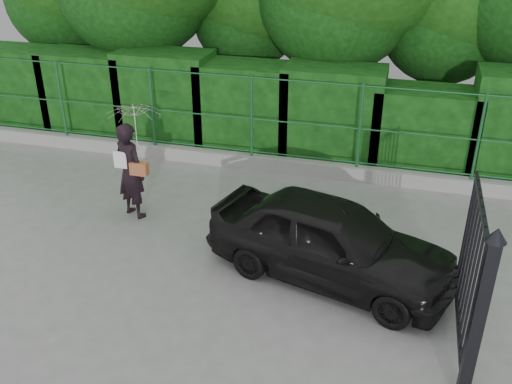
# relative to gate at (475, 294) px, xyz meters

# --- Properties ---
(ground) EXTENTS (80.00, 80.00, 0.00)m
(ground) POSITION_rel_gate_xyz_m (-4.60, 0.72, -1.19)
(ground) COLOR gray
(kerb) EXTENTS (14.00, 0.25, 0.30)m
(kerb) POSITION_rel_gate_xyz_m (-4.60, 5.22, -1.04)
(kerb) COLOR #9E9E99
(kerb) RESTS_ON ground
(fence) EXTENTS (14.13, 0.06, 1.80)m
(fence) POSITION_rel_gate_xyz_m (-4.38, 5.22, 0.01)
(fence) COLOR #185429
(fence) RESTS_ON kerb
(hedge) EXTENTS (14.20, 1.20, 2.30)m
(hedge) POSITION_rel_gate_xyz_m (-4.60, 6.22, -0.13)
(hedge) COLOR black
(hedge) RESTS_ON ground
(gate) EXTENTS (0.22, 2.33, 2.36)m
(gate) POSITION_rel_gate_xyz_m (0.00, 0.00, 0.00)
(gate) COLOR black
(gate) RESTS_ON ground
(woman) EXTENTS (1.00, 0.94, 2.16)m
(woman) POSITION_rel_gate_xyz_m (-5.67, 2.63, 0.20)
(woman) COLOR black
(woman) RESTS_ON ground
(car) EXTENTS (4.14, 2.53, 1.32)m
(car) POSITION_rel_gate_xyz_m (-1.92, 1.60, -0.53)
(car) COLOR black
(car) RESTS_ON ground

